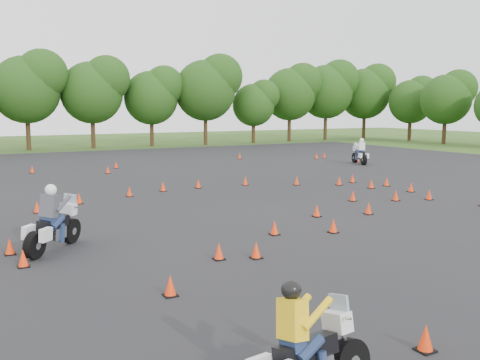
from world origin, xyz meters
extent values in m
plane|color=#2D5119|center=(0.00, 0.00, 0.00)|extent=(140.00, 140.00, 0.00)
plane|color=black|center=(0.00, 6.00, 0.01)|extent=(62.00, 62.00, 0.00)
cone|color=#F7340A|center=(15.80, 20.00, 0.23)|extent=(0.26, 0.26, 0.45)
cone|color=#F7340A|center=(-3.06, 9.18, 0.23)|extent=(0.26, 0.26, 0.45)
cone|color=#F7340A|center=(3.85, 0.62, 0.23)|extent=(0.26, 0.26, 0.45)
cone|color=#F7340A|center=(5.28, 3.21, 0.23)|extent=(0.26, 0.26, 0.45)
cone|color=#F7340A|center=(10.29, 22.93, 0.23)|extent=(0.26, 0.26, 0.45)
cone|color=#F7340A|center=(7.89, 7.37, 0.23)|extent=(0.26, 0.26, 0.45)
cone|color=#F7340A|center=(7.02, 2.36, 0.23)|extent=(0.26, 0.26, 0.45)
cone|color=#F7340A|center=(-1.17, -0.50, 0.23)|extent=(0.26, 0.26, 0.45)
cone|color=#F7340A|center=(8.61, 5.68, 0.23)|extent=(0.26, 0.26, 0.45)
cone|color=#F7340A|center=(5.93, 8.51, 0.23)|extent=(0.26, 0.26, 0.45)
cone|color=#F7340A|center=(16.82, 20.30, 0.23)|extent=(0.26, 0.26, 0.45)
cone|color=#F7340A|center=(8.51, 1.82, 0.23)|extent=(0.26, 0.26, 0.45)
cone|color=#F7340A|center=(-5.54, 8.35, 0.23)|extent=(0.26, 0.26, 0.45)
cone|color=#F7340A|center=(-3.42, -8.86, 0.23)|extent=(0.26, 0.26, 0.45)
cone|color=#F7340A|center=(3.48, 9.77, 0.23)|extent=(0.26, 0.26, 0.45)
cone|color=#F7340A|center=(17.10, 16.53, 0.23)|extent=(0.26, 0.26, 0.45)
cone|color=#F7340A|center=(1.80, 1.20, 0.23)|extent=(0.26, 0.26, 0.45)
cone|color=#F7340A|center=(-5.79, 20.98, 0.23)|extent=(0.26, 0.26, 0.45)
cone|color=#F7340A|center=(-7.43, 7.11, 0.23)|extent=(0.26, 0.26, 0.45)
cone|color=#F7340A|center=(-4.04, -2.21, 0.23)|extent=(0.26, 0.26, 0.45)
cone|color=#F7340A|center=(-9.01, 1.07, 0.23)|extent=(0.26, 0.26, 0.45)
cone|color=#F7340A|center=(0.70, -1.19, 0.23)|extent=(0.26, 0.26, 0.45)
cone|color=#F7340A|center=(0.83, 10.02, 0.23)|extent=(0.26, 0.26, 0.45)
cone|color=#F7340A|center=(-0.36, 21.06, 0.23)|extent=(0.26, 0.26, 0.45)
cone|color=#F7340A|center=(9.19, 7.82, 0.23)|extent=(0.26, 0.26, 0.45)
cone|color=#F7340A|center=(-8.82, -0.39, 0.23)|extent=(0.26, 0.26, 0.45)
cone|color=#F7340A|center=(9.51, 3.86, 0.23)|extent=(0.26, 0.26, 0.45)
cone|color=#F7340A|center=(-3.09, -2.59, 0.23)|extent=(0.26, 0.26, 0.45)
cone|color=#F7340A|center=(-6.25, -4.24, 0.23)|extent=(0.26, 0.26, 0.45)
cone|color=#F7340A|center=(9.90, 5.92, 0.23)|extent=(0.26, 0.26, 0.45)
cone|color=#F7340A|center=(-1.62, 18.48, 0.23)|extent=(0.26, 0.26, 0.45)
cone|color=#F7340A|center=(-1.12, 9.92, 0.23)|extent=(0.26, 0.26, 0.45)
camera|label=1|loc=(-10.32, -14.92, 4.12)|focal=40.00mm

